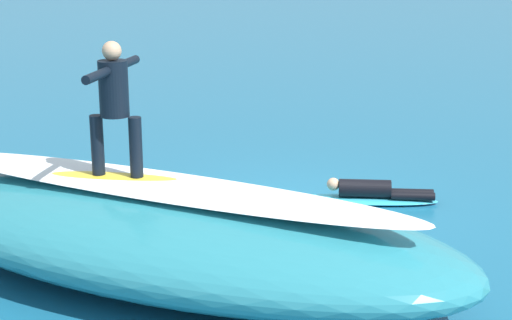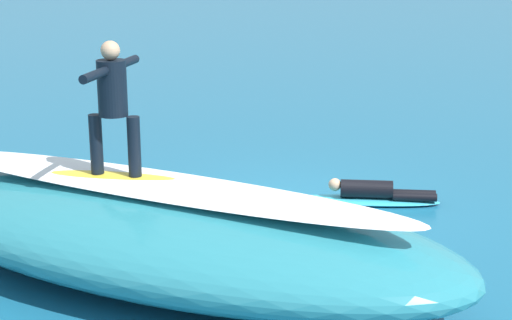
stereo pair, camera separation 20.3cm
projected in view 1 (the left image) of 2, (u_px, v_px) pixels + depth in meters
The scene contains 9 objects.
ground_plane at pixel (279, 211), 12.43m from camera, with size 120.00×120.00×0.00m, color #196084.
wave_crest at pixel (159, 231), 10.01m from camera, with size 8.15×3.18×1.14m, color teal.
wave_foam_lip at pixel (157, 185), 9.85m from camera, with size 6.92×1.11×0.08m, color white.
surfboard_riding at pixel (118, 179), 10.09m from camera, with size 2.29×0.49×0.09m, color yellow.
surfer_riding at pixel (114, 99), 9.80m from camera, with size 0.67×1.60×1.70m.
surfboard_paddling at pixel (364, 200), 12.84m from camera, with size 2.35×0.52×0.09m, color #33B2D1.
surfer_paddling at pixel (373, 189), 12.78m from camera, with size 1.68×0.78×0.31m.
foam_patch_near at pixel (90, 188), 13.30m from camera, with size 0.60×0.51×0.18m, color white.
foam_patch_mid at pixel (208, 263), 10.33m from camera, with size 0.65×0.52×0.11m, color white.
Camera 1 is at (-4.39, 10.89, 4.17)m, focal length 55.86 mm.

